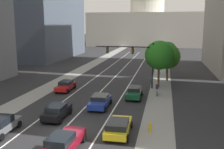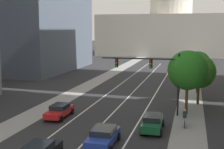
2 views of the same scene
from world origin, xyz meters
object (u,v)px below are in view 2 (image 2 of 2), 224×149
Objects in this scene: car_red at (60,111)px; traffic_signal_mast at (153,71)px; car_green at (153,122)px; street_tree_mid_right at (188,70)px; street_tree_near_right at (199,72)px; capitol_building at (171,24)px; car_blue at (103,136)px; cyclist at (185,118)px; street_tree_far_right at (198,64)px.

car_red is 10.92m from traffic_signal_mast.
car_green is 0.63× the size of street_tree_mid_right.
street_tree_near_right is at bearing 51.01° from traffic_signal_mast.
street_tree_mid_right is (2.88, 6.80, 4.08)m from car_green.
capitol_building reaches higher than car_blue.
traffic_signal_mast is at bearing -15.32° from car_blue.
traffic_signal_mast is 6.45m from cyclist.
traffic_signal_mast is at bearing -162.59° from street_tree_mid_right.
capitol_building is 11.36× the size of car_green.
street_tree_near_right is 1.01× the size of street_tree_far_right.
street_tree_far_right is at bearing -82.77° from capitol_building.
capitol_building is 92.20m from car_green.
street_tree_near_right reaches higher than cyclist.
cyclist is 0.24× the size of street_tree_mid_right.
cyclist is at bearing -55.60° from car_green.
capitol_building is 96.80m from car_blue.
traffic_signal_mast is 4.98× the size of cyclist.
street_tree_mid_right reaches higher than car_green.
car_blue is 1.01× the size of car_red.
street_tree_far_right is (14.26, 17.06, 3.59)m from car_red.
traffic_signal_mast is 14.18m from street_tree_far_right.
street_tree_mid_right reaches higher than street_tree_far_right.
car_green is 8.43m from street_tree_mid_right.
capitol_building is 90.39m from cyclist.
traffic_signal_mast reaches higher than car_red.
street_tree_near_right is at bearing -25.64° from car_blue.
street_tree_near_right reaches higher than street_tree_far_right.
cyclist reaches higher than car_red.
street_tree_far_right is at bearing 84.11° from street_tree_mid_right.
street_tree_near_right is (1.35, 9.70, 3.27)m from cyclist.
cyclist is 0.28× the size of street_tree_near_right.
street_tree_mid_right is at bearing -24.03° from car_green.
traffic_signal_mast is 1.39× the size of street_tree_far_right.
traffic_signal_mast is 3.77m from street_tree_mid_right.
car_blue is 9.50m from car_red.
capitol_building is 8.12× the size of street_tree_near_right.
traffic_signal_mast reaches higher than street_tree_near_right.
traffic_signal_mast reaches higher than car_green.
street_tree_mid_right is (-1.30, -4.92, 0.74)m from street_tree_near_right.
car_blue is 0.74× the size of street_tree_near_right.
street_tree_far_right is (9.20, -72.47, -6.95)m from capitol_building.
car_blue is 1.03× the size of car_green.
car_blue is 11.49m from traffic_signal_mast.
car_blue is 0.53× the size of traffic_signal_mast.
traffic_signal_mast is at bearing 6.11° from car_green.
cyclist is at bearing -90.57° from street_tree_mid_right.
car_green is at bearing -36.37° from car_blue.
street_tree_near_right is at bearing -56.50° from car_red.
car_green is (3.38, 4.75, 0.01)m from car_blue.
cyclist is (2.83, 2.02, 0.07)m from car_green.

